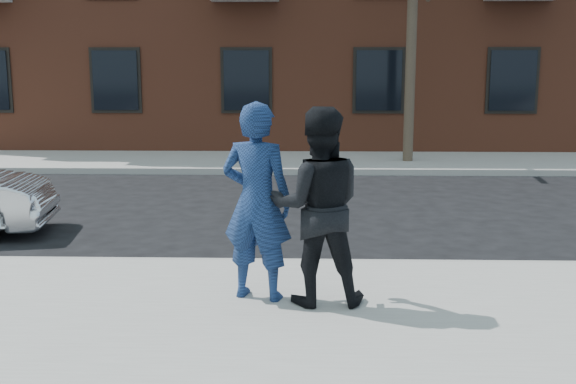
{
  "coord_description": "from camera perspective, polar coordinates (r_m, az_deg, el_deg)",
  "views": [
    {
      "loc": [
        1.86,
        -6.62,
        2.5
      ],
      "look_at": [
        1.66,
        0.4,
        1.22
      ],
      "focal_mm": 42.0,
      "sensor_mm": 36.0,
      "label": 1
    }
  ],
  "objects": [
    {
      "name": "ground",
      "position": [
        7.32,
        -13.41,
        -9.98
      ],
      "size": [
        100.0,
        100.0,
        0.0
      ],
      "primitive_type": "plane",
      "color": "black",
      "rests_on": "ground"
    },
    {
      "name": "man_peacoat",
      "position": [
        6.75,
        2.55,
        -1.24
      ],
      "size": [
        1.01,
        0.8,
        2.0
      ],
      "rotation": [
        0.0,
        0.0,
        3.19
      ],
      "color": "black",
      "rests_on": "near_sidewalk"
    },
    {
      "name": "near_curb",
      "position": [
        8.72,
        -10.81,
        -6.03
      ],
      "size": [
        50.0,
        0.1,
        0.15
      ],
      "primitive_type": "cube",
      "color": "#999691",
      "rests_on": "ground"
    },
    {
      "name": "near_sidewalk",
      "position": [
        7.06,
        -13.97,
        -10.1
      ],
      "size": [
        50.0,
        3.5,
        0.15
      ],
      "primitive_type": "cube",
      "color": "gray",
      "rests_on": "ground"
    },
    {
      "name": "far_sidewalk",
      "position": [
        18.13,
        -4.27,
        2.58
      ],
      "size": [
        50.0,
        3.5,
        0.15
      ],
      "primitive_type": "cube",
      "color": "gray",
      "rests_on": "ground"
    },
    {
      "name": "far_curb",
      "position": [
        16.36,
        -4.91,
        1.73
      ],
      "size": [
        50.0,
        0.1,
        0.15
      ],
      "primitive_type": "cube",
      "color": "#999691",
      "rests_on": "ground"
    },
    {
      "name": "man_hoodie",
      "position": [
        6.89,
        -2.66,
        -0.82
      ],
      "size": [
        0.85,
        0.68,
        2.05
      ],
      "rotation": [
        0.0,
        0.0,
        2.86
      ],
      "color": "navy",
      "rests_on": "near_sidewalk"
    }
  ]
}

